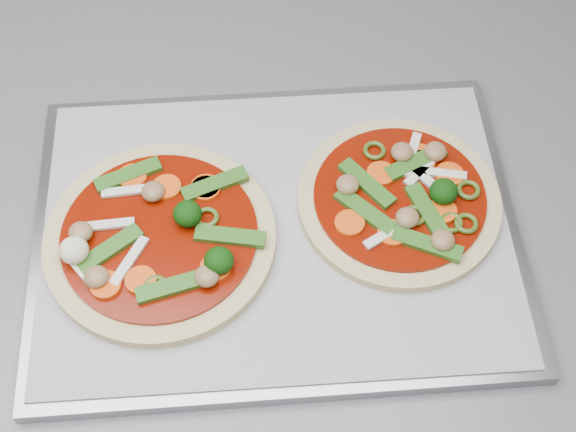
{
  "coord_description": "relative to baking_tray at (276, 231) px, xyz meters",
  "views": [
    {
      "loc": [
        -0.02,
        0.86,
        1.49
      ],
      "look_at": [
        -0.05,
        1.22,
        0.93
      ],
      "focal_mm": 50.0,
      "sensor_mm": 36.0,
      "label": 1
    }
  ],
  "objects": [
    {
      "name": "base_cabinet",
      "position": [
        0.06,
        0.08,
        -0.48
      ],
      "size": [
        3.6,
        0.6,
        0.86
      ],
      "primitive_type": "cube",
      "color": "#B5B5B3",
      "rests_on": "ground"
    },
    {
      "name": "countertop",
      "position": [
        0.06,
        0.08,
        -0.03
      ],
      "size": [
        3.6,
        0.6,
        0.04
      ],
      "primitive_type": "cube",
      "color": "slate",
      "rests_on": "base_cabinet"
    },
    {
      "name": "baking_tray",
      "position": [
        0.0,
        0.0,
        0.0
      ],
      "size": [
        0.45,
        0.36,
        0.01
      ],
      "primitive_type": "cube",
      "rotation": [
        0.0,
        0.0,
        0.15
      ],
      "color": "gray",
      "rests_on": "countertop"
    },
    {
      "name": "parchment",
      "position": [
        0.0,
        0.0,
        0.01
      ],
      "size": [
        0.43,
        0.34,
        0.0
      ],
      "primitive_type": "cube",
      "rotation": [
        0.0,
        0.0,
        0.14
      ],
      "color": "#939498",
      "rests_on": "baking_tray"
    },
    {
      "name": "pizza_left",
      "position": [
        -0.09,
        -0.03,
        0.02
      ],
      "size": [
        0.22,
        0.22,
        0.03
      ],
      "rotation": [
        0.0,
        0.0,
        0.14
      ],
      "color": "tan",
      "rests_on": "parchment"
    },
    {
      "name": "pizza_right",
      "position": [
        0.11,
        0.03,
        0.02
      ],
      "size": [
        0.2,
        0.2,
        0.03
      ],
      "rotation": [
        0.0,
        0.0,
        -0.17
      ],
      "color": "tan",
      "rests_on": "parchment"
    }
  ]
}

